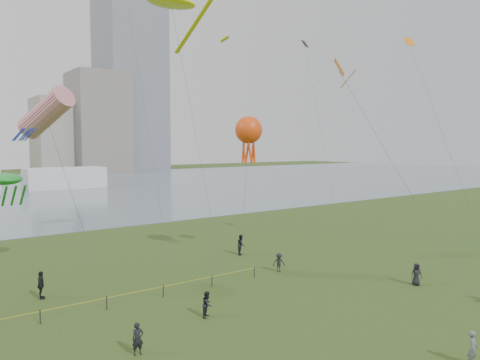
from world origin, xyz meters
TOP-DOWN VIEW (x-y plane):
  - ground_plane at (0.00, 0.00)m, footprint 400.00×400.00m
  - tower at (62.00, 168.00)m, footprint 24.00×24.00m
  - building_mid at (46.00, 162.00)m, footprint 20.00×20.00m
  - building_low at (32.00, 168.00)m, footprint 16.00×18.00m
  - pavilion_right at (14.00, 98.00)m, footprint 18.00×7.00m
  - fence at (-14.88, 12.43)m, footprint 24.07×0.07m
  - kite_flyer at (2.25, -5.31)m, footprint 0.72×0.59m
  - spectator_a at (-4.35, 7.52)m, footprint 0.97×0.95m
  - spectator_b at (5.85, 12.46)m, footprint 1.15×1.05m
  - spectator_c at (-11.55, 17.09)m, footprint 0.74×1.20m
  - spectator_d at (11.59, 3.57)m, footprint 0.97×0.89m
  - spectator_f at (-9.91, 5.30)m, footprint 0.62×0.43m
  - spectator_g at (7.02, 19.13)m, footprint 1.18×1.18m
  - kite_stingray at (0.79, 20.78)m, footprint 4.60×11.99m
  - kite_windsock at (-10.20, 19.65)m, footprint 5.07×6.19m
  - kite_creature at (-13.31, 18.73)m, footprint 3.60×5.72m
  - kite_octopus at (5.92, 16.61)m, footprint 4.33×4.15m
  - kite_delta at (9.03, 8.47)m, footprint 3.71×14.60m
  - small_kites at (3.64, 19.68)m, footprint 37.56×16.59m

SIDE VIEW (x-z plane):
  - ground_plane at x=0.00m, z-range 0.00..0.00m
  - fence at x=-14.88m, z-range 0.03..1.08m
  - spectator_b at x=5.85m, z-range 0.00..1.55m
  - spectator_a at x=-4.35m, z-range 0.00..1.57m
  - spectator_f at x=-9.91m, z-range 0.00..1.62m
  - spectator_d at x=11.59m, z-range 0.00..1.66m
  - kite_flyer at x=2.25m, z-range 0.00..1.69m
  - spectator_c at x=-11.55m, z-range 0.00..1.90m
  - spectator_g at x=7.02m, z-range 0.00..1.93m
  - pavilion_right at x=14.00m, z-range 0.00..5.00m
  - kite_creature at x=-13.31m, z-range 3.84..12.40m
  - kite_octopus at x=5.92m, z-range 5.21..18.15m
  - kite_windsock at x=-10.20m, z-range 5.41..20.04m
  - building_low at x=32.00m, z-range 0.00..28.00m
  - kite_delta at x=9.03m, z-range 7.01..24.14m
  - building_mid at x=46.00m, z-range 0.00..38.00m
  - small_kites at x=3.64m, z-range 18.52..26.06m
  - kite_stingray at x=0.79m, z-range 11.07..34.15m
  - tower at x=62.00m, z-range 0.00..120.00m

